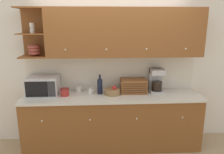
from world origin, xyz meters
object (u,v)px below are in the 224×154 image
object	(u,v)px
wine_bottle	(100,85)
coffee_maker	(157,80)
microwave	(43,86)
storage_canister	(65,92)
fruit_basket	(112,91)
bread_box	(133,86)
mug_blue_second	(91,91)
mug	(79,89)

from	to	relation	value
wine_bottle	coffee_maker	xyz separation A→B (m)	(0.95, 0.06, 0.05)
microwave	wine_bottle	world-z (taller)	wine_bottle
storage_canister	coffee_maker	bearing A→B (deg)	4.74
microwave	storage_canister	size ratio (longest dim) A/B	3.51
fruit_basket	coffee_maker	size ratio (longest dim) A/B	0.65
bread_box	mug_blue_second	bearing A→B (deg)	-179.36
mug	coffee_maker	world-z (taller)	coffee_maker
storage_canister	bread_box	distance (m)	1.13
microwave	bread_box	xyz separation A→B (m)	(1.47, 0.04, -0.04)
coffee_maker	bread_box	bearing A→B (deg)	-177.21
microwave	mug	bearing A→B (deg)	13.14
mug_blue_second	microwave	bearing A→B (deg)	-177.82
mug	coffee_maker	xyz separation A→B (m)	(1.31, -0.07, 0.15)
fruit_basket	coffee_maker	xyz separation A→B (m)	(0.75, 0.11, 0.15)
storage_canister	bread_box	xyz separation A→B (m)	(1.12, 0.11, 0.05)
mug	coffee_maker	size ratio (longest dim) A/B	0.25
mug_blue_second	coffee_maker	world-z (taller)	coffee_maker
storage_canister	mug	xyz separation A→B (m)	(0.20, 0.20, -0.02)
bread_box	storage_canister	bearing A→B (deg)	-174.58
mug_blue_second	wine_bottle	distance (m)	0.19
wine_bottle	storage_canister	bearing A→B (deg)	-173.39
wine_bottle	bread_box	distance (m)	0.56
fruit_basket	coffee_maker	bearing A→B (deg)	8.04
microwave	mug_blue_second	world-z (taller)	microwave
mug_blue_second	bread_box	size ratio (longest dim) A/B	0.23
storage_canister	mug_blue_second	world-z (taller)	storage_canister
wine_bottle	coffee_maker	size ratio (longest dim) A/B	0.82
mug_blue_second	fruit_basket	bearing A→B (deg)	-12.45
microwave	bread_box	bearing A→B (deg)	1.43
mug	bread_box	xyz separation A→B (m)	(0.92, -0.09, 0.07)
storage_canister	mug_blue_second	size ratio (longest dim) A/B	1.42
bread_box	wine_bottle	bearing A→B (deg)	-175.78
coffee_maker	microwave	bearing A→B (deg)	-178.28
mug	mug_blue_second	bearing A→B (deg)	-26.05
microwave	mug_blue_second	distance (m)	0.77
mug	fruit_basket	bearing A→B (deg)	-17.68
mug_blue_second	fruit_basket	distance (m)	0.36
mug	coffee_maker	bearing A→B (deg)	-3.19
microwave	bread_box	size ratio (longest dim) A/B	1.16
coffee_maker	fruit_basket	bearing A→B (deg)	-171.96
bread_box	coffee_maker	xyz separation A→B (m)	(0.39, 0.02, 0.08)
microwave	mug	size ratio (longest dim) A/B	4.86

